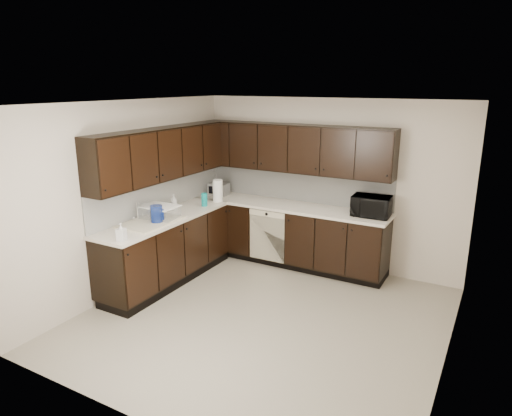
% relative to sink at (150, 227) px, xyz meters
% --- Properties ---
extents(floor, '(4.00, 4.00, 0.00)m').
position_rel_sink_xyz_m(floor, '(1.68, 0.01, -0.88)').
color(floor, '#9D9482').
rests_on(floor, ground).
extents(ceiling, '(4.00, 4.00, 0.00)m').
position_rel_sink_xyz_m(ceiling, '(1.68, 0.01, 1.62)').
color(ceiling, white).
rests_on(ceiling, wall_back).
extents(wall_back, '(4.00, 0.02, 2.50)m').
position_rel_sink_xyz_m(wall_back, '(1.68, 2.01, 0.37)').
color(wall_back, beige).
rests_on(wall_back, floor).
extents(wall_left, '(0.02, 4.00, 2.50)m').
position_rel_sink_xyz_m(wall_left, '(-0.32, 0.01, 0.37)').
color(wall_left, beige).
rests_on(wall_left, floor).
extents(wall_right, '(0.02, 4.00, 2.50)m').
position_rel_sink_xyz_m(wall_right, '(3.68, 0.01, 0.37)').
color(wall_right, beige).
rests_on(wall_right, floor).
extents(wall_front, '(4.00, 0.02, 2.50)m').
position_rel_sink_xyz_m(wall_front, '(1.68, -1.99, 0.37)').
color(wall_front, beige).
rests_on(wall_front, floor).
extents(lower_cabinets, '(3.00, 2.80, 0.90)m').
position_rel_sink_xyz_m(lower_cabinets, '(0.67, 1.12, -0.47)').
color(lower_cabinets, black).
rests_on(lower_cabinets, floor).
extents(countertop, '(3.03, 2.83, 0.04)m').
position_rel_sink_xyz_m(countertop, '(0.67, 1.12, 0.04)').
color(countertop, silver).
rests_on(countertop, lower_cabinets).
extents(backsplash, '(3.00, 2.80, 0.48)m').
position_rel_sink_xyz_m(backsplash, '(0.46, 1.33, 0.30)').
color(backsplash, silver).
rests_on(backsplash, countertop).
extents(upper_cabinets, '(3.00, 2.80, 0.70)m').
position_rel_sink_xyz_m(upper_cabinets, '(0.58, 1.22, 0.89)').
color(upper_cabinets, black).
rests_on(upper_cabinets, wall_back).
extents(dishwasher, '(0.58, 0.04, 0.78)m').
position_rel_sink_xyz_m(dishwasher, '(0.98, 1.42, -0.33)').
color(dishwasher, beige).
rests_on(dishwasher, lower_cabinets).
extents(sink, '(0.54, 0.82, 0.42)m').
position_rel_sink_xyz_m(sink, '(0.00, 0.00, 0.00)').
color(sink, beige).
rests_on(sink, countertop).
extents(microwave, '(0.53, 0.37, 0.28)m').
position_rel_sink_xyz_m(microwave, '(2.43, 1.71, 0.20)').
color(microwave, black).
rests_on(microwave, countertop).
extents(soap_bottle_a, '(0.12, 0.12, 0.21)m').
position_rel_sink_xyz_m(soap_bottle_a, '(0.18, -0.69, 0.17)').
color(soap_bottle_a, gray).
rests_on(soap_bottle_a, countertop).
extents(soap_bottle_b, '(0.12, 0.12, 0.24)m').
position_rel_sink_xyz_m(soap_bottle_b, '(-0.11, 0.63, 0.18)').
color(soap_bottle_b, gray).
rests_on(soap_bottle_b, countertop).
extents(toaster_oven, '(0.33, 0.26, 0.19)m').
position_rel_sink_xyz_m(toaster_oven, '(-0.07, 1.72, 0.15)').
color(toaster_oven, '#AAABAD').
rests_on(toaster_oven, countertop).
extents(storage_bin, '(0.49, 0.39, 0.18)m').
position_rel_sink_xyz_m(storage_bin, '(0.00, 0.20, 0.15)').
color(storage_bin, silver).
rests_on(storage_bin, countertop).
extents(blue_pitcher, '(0.16, 0.16, 0.24)m').
position_rel_sink_xyz_m(blue_pitcher, '(0.09, 0.03, 0.18)').
color(blue_pitcher, navy).
rests_on(blue_pitcher, countertop).
extents(teal_tumbler, '(0.09, 0.09, 0.19)m').
position_rel_sink_xyz_m(teal_tumbler, '(0.14, 1.03, 0.16)').
color(teal_tumbler, '#0D9092').
rests_on(teal_tumbler, countertop).
extents(paper_towel_roll, '(0.17, 0.17, 0.34)m').
position_rel_sink_xyz_m(paper_towel_roll, '(0.15, 1.36, 0.23)').
color(paper_towel_roll, white).
rests_on(paper_towel_roll, countertop).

